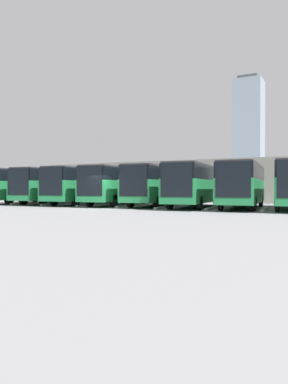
# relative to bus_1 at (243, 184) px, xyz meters

# --- Properties ---
(ground_plane) EXTENTS (600.00, 600.00, 0.00)m
(ground_plane) POSITION_rel_bus_1_xyz_m (9.22, 5.32, -1.87)
(ground_plane) COLOR gray
(curb_divider_0) EXTENTS (0.78, 5.06, 0.15)m
(curb_divider_0) POSITION_rel_bus_1_xyz_m (-1.84, 1.33, -1.80)
(curb_divider_0) COLOR #9E9E99
(curb_divider_0) RESTS_ON ground_plane
(bus_1) EXTENTS (3.61, 10.92, 3.37)m
(bus_1) POSITION_rel_bus_1_xyz_m (0.00, 0.00, 0.00)
(bus_1) COLOR #238447
(bus_1) RESTS_ON ground_plane
(curb_divider_1) EXTENTS (0.78, 5.06, 0.15)m
(curb_divider_1) POSITION_rel_bus_1_xyz_m (1.85, 1.58, -1.80)
(curb_divider_1) COLOR #9E9E99
(curb_divider_1) RESTS_ON ground_plane
(bus_2) EXTENTS (3.61, 10.92, 3.37)m
(bus_2) POSITION_rel_bus_1_xyz_m (3.69, 0.35, 0.00)
(bus_2) COLOR #238447
(bus_2) RESTS_ON ground_plane
(curb_divider_2) EXTENTS (0.78, 5.06, 0.15)m
(curb_divider_2) POSITION_rel_bus_1_xyz_m (5.53, 1.93, -1.80)
(curb_divider_2) COLOR #9E9E99
(curb_divider_2) RESTS_ON ground_plane
(bus_3) EXTENTS (3.61, 10.92, 3.37)m
(bus_3) POSITION_rel_bus_1_xyz_m (7.37, -0.38, 0.00)
(bus_3) COLOR #238447
(bus_3) RESTS_ON ground_plane
(curb_divider_3) EXTENTS (0.78, 5.06, 0.15)m
(curb_divider_3) POSITION_rel_bus_1_xyz_m (9.22, 1.20, -1.80)
(curb_divider_3) COLOR #9E9E99
(curb_divider_3) RESTS_ON ground_plane
(bus_4) EXTENTS (3.61, 10.92, 3.37)m
(bus_4) POSITION_rel_bus_1_xyz_m (11.06, -0.10, 0.00)
(bus_4) COLOR #238447
(bus_4) RESTS_ON ground_plane
(curb_divider_4) EXTENTS (0.78, 5.06, 0.15)m
(curb_divider_4) POSITION_rel_bus_1_xyz_m (12.90, 1.49, -1.80)
(curb_divider_4) COLOR #9E9E99
(curb_divider_4) RESTS_ON ground_plane
(bus_5) EXTENTS (3.61, 10.92, 3.37)m
(bus_5) POSITION_rel_bus_1_xyz_m (14.75, 0.08, 0.00)
(bus_5) COLOR #238447
(bus_5) RESTS_ON ground_plane
(curb_divider_5) EXTENTS (0.78, 5.06, 0.15)m
(curb_divider_5) POSITION_rel_bus_1_xyz_m (16.59, 1.67, -1.80)
(curb_divider_5) COLOR #9E9E99
(curb_divider_5) RESTS_ON ground_plane
(bus_6) EXTENTS (3.61, 10.92, 3.37)m
(bus_6) POSITION_rel_bus_1_xyz_m (18.43, -0.03, 0.00)
(bus_6) COLOR #238447
(bus_6) RESTS_ON ground_plane
(curb_divider_6) EXTENTS (0.78, 5.06, 0.15)m
(curb_divider_6) POSITION_rel_bus_1_xyz_m (20.28, 1.56, -1.80)
(curb_divider_6) COLOR #9E9E99
(curb_divider_6) RESTS_ON ground_plane
(bus_7) EXTENTS (3.61, 10.92, 3.37)m
(bus_7) POSITION_rel_bus_1_xyz_m (22.12, 0.49, 0.00)
(bus_7) COLOR #238447
(bus_7) RESTS_ON ground_plane
(station_building) EXTENTS (36.59, 16.92, 4.61)m
(station_building) POSITION_rel_bus_1_xyz_m (9.22, -16.48, 0.45)
(station_building) COLOR #A8A399
(station_building) RESTS_ON ground_plane
(office_tower) EXTENTS (17.33, 17.33, 72.35)m
(office_tower) POSITION_rel_bus_1_xyz_m (43.85, -213.84, 33.70)
(office_tower) COLOR #93A8B7
(office_tower) RESTS_ON ground_plane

